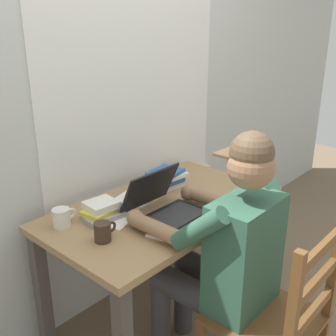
{
  "coord_description": "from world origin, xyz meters",
  "views": [
    {
      "loc": [
        -1.38,
        -1.26,
        1.62
      ],
      "look_at": [
        -0.02,
        -0.05,
        0.95
      ],
      "focal_mm": 42.95,
      "sensor_mm": 36.0,
      "label": 1
    }
  ],
  "objects_px": {
    "seated_person": "(223,250)",
    "coffee_mug_dark": "(103,232)",
    "desk": "(164,224)",
    "laptop": "(165,206)",
    "computer_mouse": "(206,196)",
    "book_stack_main": "(166,179)",
    "book_stack_side": "(102,211)",
    "coffee_mug_white": "(62,218)",
    "wooden_chair": "(277,320)"
  },
  "relations": [
    {
      "from": "seated_person",
      "to": "coffee_mug_dark",
      "type": "relative_size",
      "value": 11.06
    },
    {
      "from": "desk",
      "to": "laptop",
      "type": "relative_size",
      "value": 3.72
    },
    {
      "from": "laptop",
      "to": "computer_mouse",
      "type": "height_order",
      "value": "laptop"
    },
    {
      "from": "book_stack_main",
      "to": "laptop",
      "type": "bearing_deg",
      "value": -139.33
    },
    {
      "from": "desk",
      "to": "seated_person",
      "type": "xyz_separation_m",
      "value": [
        -0.07,
        -0.42,
        0.05
      ]
    },
    {
      "from": "seated_person",
      "to": "book_stack_side",
      "type": "distance_m",
      "value": 0.59
    },
    {
      "from": "desk",
      "to": "computer_mouse",
      "type": "height_order",
      "value": "computer_mouse"
    },
    {
      "from": "coffee_mug_dark",
      "to": "book_stack_side",
      "type": "xyz_separation_m",
      "value": [
        0.13,
        0.16,
        -0.0
      ]
    },
    {
      "from": "seated_person",
      "to": "coffee_mug_dark",
      "type": "xyz_separation_m",
      "value": [
        -0.36,
        0.38,
        0.1
      ]
    },
    {
      "from": "computer_mouse",
      "to": "desk",
      "type": "bearing_deg",
      "value": 151.24
    },
    {
      "from": "seated_person",
      "to": "book_stack_main",
      "type": "distance_m",
      "value": 0.63
    },
    {
      "from": "desk",
      "to": "book_stack_side",
      "type": "bearing_deg",
      "value": 158.73
    },
    {
      "from": "coffee_mug_white",
      "to": "book_stack_side",
      "type": "relative_size",
      "value": 0.57
    },
    {
      "from": "desk",
      "to": "book_stack_main",
      "type": "distance_m",
      "value": 0.28
    },
    {
      "from": "coffee_mug_dark",
      "to": "book_stack_main",
      "type": "height_order",
      "value": "book_stack_main"
    },
    {
      "from": "desk",
      "to": "laptop",
      "type": "xyz_separation_m",
      "value": [
        -0.08,
        -0.08,
        0.16
      ]
    },
    {
      "from": "book_stack_main",
      "to": "coffee_mug_dark",
      "type": "bearing_deg",
      "value": -162.81
    },
    {
      "from": "wooden_chair",
      "to": "computer_mouse",
      "type": "xyz_separation_m",
      "value": [
        0.28,
        0.59,
        0.3
      ]
    },
    {
      "from": "seated_person",
      "to": "coffee_mug_white",
      "type": "xyz_separation_m",
      "value": [
        -0.4,
        0.62,
        0.1
      ]
    },
    {
      "from": "seated_person",
      "to": "coffee_mug_white",
      "type": "height_order",
      "value": "seated_person"
    },
    {
      "from": "seated_person",
      "to": "wooden_chair",
      "type": "xyz_separation_m",
      "value": [
        0.0,
        -0.28,
        -0.22
      ]
    },
    {
      "from": "desk",
      "to": "computer_mouse",
      "type": "relative_size",
      "value": 12.27
    },
    {
      "from": "seated_person",
      "to": "coffee_mug_dark",
      "type": "bearing_deg",
      "value": 133.81
    },
    {
      "from": "wooden_chair",
      "to": "laptop",
      "type": "xyz_separation_m",
      "value": [
        -0.01,
        0.62,
        0.33
      ]
    },
    {
      "from": "seated_person",
      "to": "wooden_chair",
      "type": "distance_m",
      "value": 0.36
    },
    {
      "from": "laptop",
      "to": "coffee_mug_white",
      "type": "distance_m",
      "value": 0.48
    },
    {
      "from": "laptop",
      "to": "computer_mouse",
      "type": "xyz_separation_m",
      "value": [
        0.29,
        -0.03,
        -0.03
      ]
    },
    {
      "from": "seated_person",
      "to": "coffee_mug_dark",
      "type": "height_order",
      "value": "seated_person"
    },
    {
      "from": "coffee_mug_dark",
      "to": "book_stack_side",
      "type": "distance_m",
      "value": 0.21
    },
    {
      "from": "coffee_mug_white",
      "to": "wooden_chair",
      "type": "bearing_deg",
      "value": -65.75
    },
    {
      "from": "coffee_mug_white",
      "to": "book_stack_main",
      "type": "distance_m",
      "value": 0.66
    },
    {
      "from": "seated_person",
      "to": "wooden_chair",
      "type": "relative_size",
      "value": 1.33
    },
    {
      "from": "desk",
      "to": "book_stack_side",
      "type": "relative_size",
      "value": 5.96
    },
    {
      "from": "book_stack_side",
      "to": "desk",
      "type": "bearing_deg",
      "value": -21.27
    },
    {
      "from": "book_stack_side",
      "to": "book_stack_main",
      "type": "bearing_deg",
      "value": 2.97
    },
    {
      "from": "coffee_mug_dark",
      "to": "laptop",
      "type": "bearing_deg",
      "value": -5.94
    },
    {
      "from": "coffee_mug_dark",
      "to": "book_stack_main",
      "type": "relative_size",
      "value": 0.5
    },
    {
      "from": "laptop",
      "to": "book_stack_side",
      "type": "distance_m",
      "value": 0.3
    },
    {
      "from": "book_stack_side",
      "to": "wooden_chair",
      "type": "bearing_deg",
      "value": -74.44
    },
    {
      "from": "wooden_chair",
      "to": "coffee_mug_dark",
      "type": "bearing_deg",
      "value": 118.8
    },
    {
      "from": "coffee_mug_white",
      "to": "coffee_mug_dark",
      "type": "xyz_separation_m",
      "value": [
        0.04,
        -0.24,
        -0.0
      ]
    },
    {
      "from": "computer_mouse",
      "to": "wooden_chair",
      "type": "bearing_deg",
      "value": -115.66
    },
    {
      "from": "desk",
      "to": "book_stack_main",
      "type": "relative_size",
      "value": 5.58
    },
    {
      "from": "desk",
      "to": "wooden_chair",
      "type": "relative_size",
      "value": 1.33
    },
    {
      "from": "desk",
      "to": "seated_person",
      "type": "bearing_deg",
      "value": -99.9
    },
    {
      "from": "computer_mouse",
      "to": "coffee_mug_dark",
      "type": "relative_size",
      "value": 0.9
    },
    {
      "from": "laptop",
      "to": "wooden_chair",
      "type": "bearing_deg",
      "value": -89.06
    },
    {
      "from": "desk",
      "to": "seated_person",
      "type": "relative_size",
      "value": 1.0
    },
    {
      "from": "coffee_mug_dark",
      "to": "seated_person",
      "type": "bearing_deg",
      "value": -46.19
    },
    {
      "from": "seated_person",
      "to": "book_stack_main",
      "type": "height_order",
      "value": "seated_person"
    }
  ]
}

